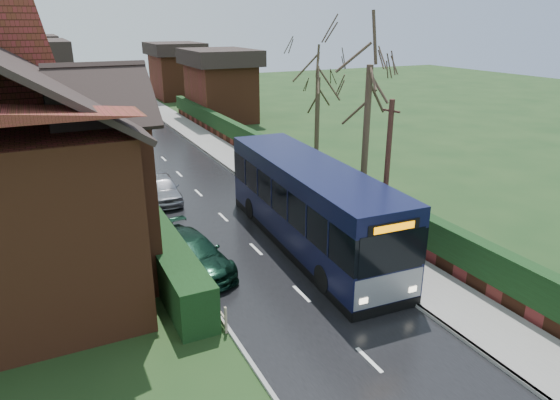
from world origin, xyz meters
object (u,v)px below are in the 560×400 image
car_green (191,254)px  bus_stop_sign (314,185)px  car_silver (162,188)px  bus (309,206)px  telegraph_pole (386,177)px  brick_house (2,156)px

car_green → bus_stop_sign: 7.49m
car_silver → bus: bearing=-59.7°
car_green → bus_stop_sign: size_ratio=1.90×
bus → car_green: (-5.10, -0.01, -1.08)m
car_green → telegraph_pole: (7.70, -1.57, 2.45)m
car_green → telegraph_pole: bearing=-21.0°
car_green → car_silver: bearing=74.6°
bus → bus_stop_sign: bearing=59.8°
bus_stop_sign → telegraph_pole: size_ratio=0.40×
bus_stop_sign → telegraph_pole: 4.64m
bus → car_silver: bus is taller
brick_house → bus: size_ratio=1.23×
brick_house → car_silver: size_ratio=3.64×
brick_house → bus: (10.93, -3.32, -2.61)m
brick_house → car_silver: 9.08m
car_silver → telegraph_pole: size_ratio=0.65×
car_green → bus_stop_sign: (6.90, 2.75, 0.95)m
brick_house → car_silver: bearing=36.3°
car_silver → bus_stop_sign: size_ratio=1.62×
brick_house → car_green: size_ratio=3.11×
car_silver → telegraph_pole: bearing=-52.1°
brick_house → telegraph_pole: brick_house is taller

